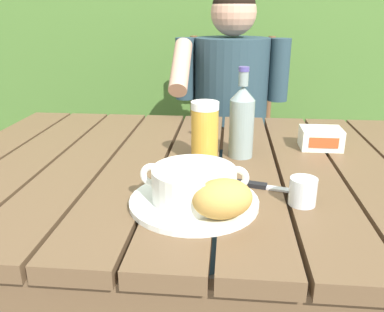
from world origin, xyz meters
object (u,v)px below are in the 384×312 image
water_glass_small (303,191)px  chair_near_diner (229,147)px  serving_plate (194,201)px  beer_bottle (242,120)px  bread_roll (222,199)px  soup_bowl (194,183)px  person_eating (230,108)px  table_knife (265,187)px  beer_glass (205,133)px  butter_tub (321,138)px

water_glass_small → chair_near_diner: bearing=97.4°
serving_plate → water_glass_small: water_glass_small is taller
serving_plate → beer_bottle: size_ratio=1.10×
water_glass_small → beer_bottle: bearing=113.4°
chair_near_diner → bread_roll: size_ratio=7.21×
soup_bowl → person_eating: bearing=85.9°
bread_roll → water_glass_small: (0.16, 0.09, -0.02)m
beer_bottle → water_glass_small: (0.12, -0.28, -0.07)m
bread_roll → table_knife: bread_roll is taller
chair_near_diner → table_knife: size_ratio=5.92×
bread_roll → chair_near_diner: bearing=89.4°
chair_near_diner → soup_bowl: bearing=-93.5°
beer_glass → water_glass_small: beer_glass is taller
bread_roll → table_knife: (0.09, 0.16, -0.05)m
soup_bowl → water_glass_small: soup_bowl is taller
beer_glass → table_knife: (0.15, -0.15, -0.08)m
bread_roll → water_glass_small: bread_roll is taller
beer_bottle → table_knife: (0.05, -0.21, -0.10)m
bread_roll → beer_glass: size_ratio=0.85×
water_glass_small → soup_bowl: bearing=-174.6°
bread_roll → water_glass_small: size_ratio=2.40×
chair_near_diner → person_eating: size_ratio=0.82×
soup_bowl → table_knife: 0.19m
butter_tub → table_knife: 0.35m
butter_tub → soup_bowl: bearing=-130.3°
bread_roll → beer_bottle: beer_bottle is taller
person_eating → beer_glass: size_ratio=7.50×
soup_bowl → bread_roll: bearing=-49.4°
beer_bottle → water_glass_small: 0.32m
butter_tub → chair_near_diner: bearing=108.5°
chair_near_diner → beer_bottle: (0.03, -0.87, 0.37)m
water_glass_small → table_knife: size_ratio=0.34×
water_glass_small → butter_tub: size_ratio=0.50×
chair_near_diner → beer_glass: size_ratio=6.15×
soup_bowl → beer_bottle: (0.10, 0.30, 0.05)m
person_eating → water_glass_small: bearing=-80.8°
soup_bowl → serving_plate: bearing=93.6°
serving_plate → beer_bottle: beer_bottle is taller
water_glass_small → table_knife: (-0.07, 0.07, -0.02)m
person_eating → chair_near_diner: bearing=89.2°
person_eating → soup_bowl: 0.98m
person_eating → butter_tub: bearing=-65.4°
chair_near_diner → table_knife: chair_near_diner is taller
beer_glass → beer_bottle: 0.11m
bread_roll → soup_bowl: bearing=130.6°
butter_tub → beer_bottle: bearing=-158.6°
chair_near_diner → beer_bottle: 0.95m
chair_near_diner → serving_plate: size_ratio=3.73×
beer_glass → person_eating: bearing=84.9°
beer_bottle → person_eating: bearing=92.7°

